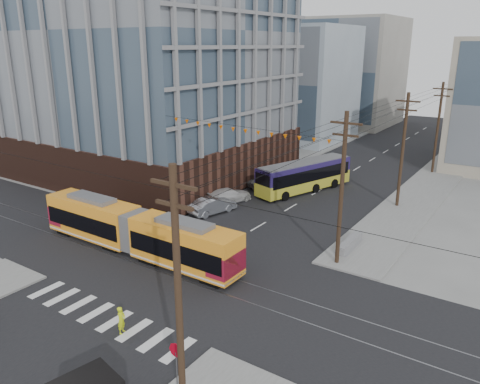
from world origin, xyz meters
name	(u,v)px	position (x,y,z in m)	size (l,w,h in m)	color
ground	(142,295)	(0.00, 0.00, 0.00)	(160.00, 160.00, 0.00)	slate
office_building	(141,52)	(-22.00, 23.00, 14.30)	(30.00, 25.00, 28.60)	#381E16
bg_bldg_nw_near	(292,83)	(-17.00, 52.00, 9.00)	(18.00, 16.00, 18.00)	#8C99A5
bg_bldg_nw_far	(354,72)	(-14.00, 72.00, 10.00)	(16.00, 18.00, 20.00)	gray
utility_pole_near	(178,297)	(8.50, -6.00, 5.50)	(0.30, 0.30, 11.00)	black
utility_pole_far	(460,114)	(8.50, 56.00, 5.50)	(0.30, 0.30, 11.00)	black
streetcar	(136,231)	(-4.87, 4.36, 1.75)	(18.17, 2.56, 3.50)	orange
city_bus	(304,176)	(-1.40, 25.67, 1.68)	(2.56, 11.83, 3.35)	#22174D
parked_car_silver	(213,205)	(-5.35, 14.52, 0.78)	(1.66, 4.75, 1.56)	#9BA0A9
parked_car_white	(229,195)	(-5.94, 17.96, 0.72)	(2.03, 4.99, 1.45)	silver
parked_car_grey	(269,181)	(-5.20, 24.63, 0.68)	(2.27, 4.92, 1.37)	slate
pedestrian	(121,320)	(2.02, -3.53, 0.80)	(0.58, 0.38, 1.60)	#D8ED13
stop_sign	(177,369)	(7.55, -5.29, 1.19)	(0.73, 0.73, 2.39)	#B30619
jersey_barrier	(350,244)	(8.30, 14.05, 0.41)	(0.91, 4.05, 0.81)	slate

